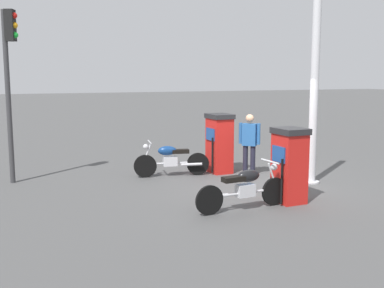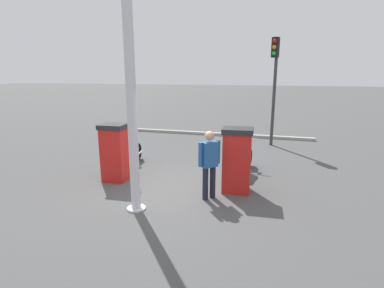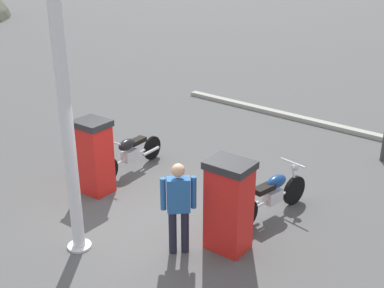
# 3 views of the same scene
# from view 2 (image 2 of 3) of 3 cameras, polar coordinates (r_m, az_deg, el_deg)

# --- Properties ---
(ground_plane) EXTENTS (120.00, 120.00, 0.00)m
(ground_plane) POSITION_cam_2_polar(r_m,az_deg,el_deg) (7.71, -4.04, -8.27)
(ground_plane) COLOR #4C4C4C
(fuel_pump_near) EXTENTS (0.62, 0.73, 1.57)m
(fuel_pump_near) POSITION_cam_2_polar(r_m,az_deg,el_deg) (7.31, 8.47, -2.98)
(fuel_pump_near) COLOR red
(fuel_pump_near) RESTS_ON ground
(fuel_pump_far) EXTENTS (0.61, 0.68, 1.53)m
(fuel_pump_far) POSITION_cam_2_polar(r_m,az_deg,el_deg) (8.26, -14.42, -1.49)
(fuel_pump_far) COLOR red
(fuel_pump_far) RESTS_ON ground
(motorcycle_near_pump) EXTENTS (1.94, 0.67, 0.93)m
(motorcycle_near_pump) POSITION_cam_2_polar(r_m,az_deg,el_deg) (8.71, 9.62, -2.78)
(motorcycle_near_pump) COLOR black
(motorcycle_near_pump) RESTS_ON ground
(motorcycle_far_pump) EXTENTS (2.04, 0.56, 0.92)m
(motorcycle_far_pump) POSITION_cam_2_polar(r_m,az_deg,el_deg) (9.34, -11.83, -1.68)
(motorcycle_far_pump) COLOR black
(motorcycle_far_pump) RESTS_ON ground
(attendant_person) EXTENTS (0.46, 0.47, 1.59)m
(attendant_person) POSITION_cam_2_polar(r_m,az_deg,el_deg) (6.79, 3.29, -3.21)
(attendant_person) COLOR #1E1E2D
(attendant_person) RESTS_ON ground
(roadside_traffic_light) EXTENTS (0.40, 0.30, 4.09)m
(roadside_traffic_light) POSITION_cam_2_polar(r_m,az_deg,el_deg) (12.08, 15.33, 12.64)
(roadside_traffic_light) COLOR #38383A
(roadside_traffic_light) RESTS_ON ground
(canopy_support_pole) EXTENTS (0.40, 0.40, 4.33)m
(canopy_support_pole) POSITION_cam_2_polar(r_m,az_deg,el_deg) (6.10, -11.29, 6.03)
(canopy_support_pole) COLOR silver
(canopy_support_pole) RESTS_ON ground
(road_edge_kerb) EXTENTS (0.46, 8.59, 0.12)m
(road_edge_kerb) POSITION_cam_2_polar(r_m,az_deg,el_deg) (13.94, 4.48, 1.90)
(road_edge_kerb) COLOR #9E9E93
(road_edge_kerb) RESTS_ON ground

